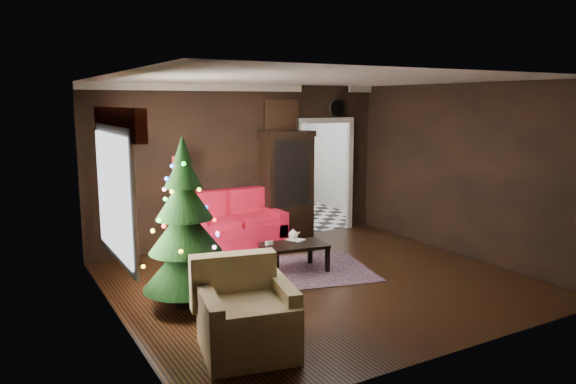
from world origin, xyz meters
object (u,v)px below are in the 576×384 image
floor_lamp (182,208)px  christmas_tree (185,225)px  armchair (247,309)px  wall_clock (337,108)px  loveseat (234,222)px  kitchen_table (280,204)px  curio_cabinet (287,189)px  teapot (293,235)px  coffee_table (294,258)px

floor_lamp → christmas_tree: bearing=-107.6°
christmas_tree → armchair: christmas_tree is taller
christmas_tree → wall_clock: (3.90, 2.47, 1.33)m
loveseat → wall_clock: 3.04m
kitchen_table → curio_cabinet: bearing=-114.4°
curio_cabinet → teapot: bearing=-116.1°
loveseat → armchair: size_ratio=1.75×
floor_lamp → christmas_tree: 2.18m
curio_cabinet → armchair: size_ratio=1.96×
curio_cabinet → wall_clock: wall_clock is taller
curio_cabinet → christmas_tree: christmas_tree is taller
loveseat → coffee_table: loveseat is taller
loveseat → christmas_tree: bearing=-126.8°
curio_cabinet → kitchen_table: bearing=65.6°
floor_lamp → armchair: (-0.52, -3.51, -0.37)m
kitchen_table → floor_lamp: bearing=-148.5°
loveseat → armchair: (-1.41, -3.51, -0.04)m
loveseat → teapot: loveseat is taller
loveseat → christmas_tree: christmas_tree is taller
coffee_table → wall_clock: size_ratio=2.91×
christmas_tree → coffee_table: 2.10m
armchair → wall_clock: size_ratio=3.03×
curio_cabinet → floor_lamp: 2.06m
christmas_tree → wall_clock: 4.80m
christmas_tree → armchair: bearing=-84.8°
floor_lamp → kitchen_table: size_ratio=2.22×
coffee_table → teapot: (0.11, 0.22, 0.29)m
coffee_table → christmas_tree: bearing=-163.1°
teapot → wall_clock: (1.94, 1.68, 1.87)m
armchair → teapot: armchair is taller
christmas_tree → armchair: size_ratio=2.07×
floor_lamp → kitchen_table: bearing=31.5°
loveseat → wall_clock: size_ratio=5.31×
floor_lamp → wall_clock: 3.61m
armchair → wall_clock: wall_clock is taller
christmas_tree → teapot: christmas_tree is taller
wall_clock → loveseat: bearing=-170.3°
christmas_tree → teapot: (1.96, 0.78, -0.54)m
curio_cabinet → armchair: bearing=-124.5°
curio_cabinet → floor_lamp: bearing=-173.9°
armchair → coffee_table: armchair is taller
armchair → kitchen_table: 6.08m
wall_clock → kitchen_table: size_ratio=0.43×
floor_lamp → coffee_table: 2.02m
loveseat → kitchen_table: 2.45m
armchair → kitchen_table: (3.21, 5.16, -0.08)m
curio_cabinet → teapot: size_ratio=11.53×
armchair → curio_cabinet: bearing=67.6°
floor_lamp → kitchen_table: (2.69, 1.65, -0.46)m
christmas_tree → wall_clock: size_ratio=6.28×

